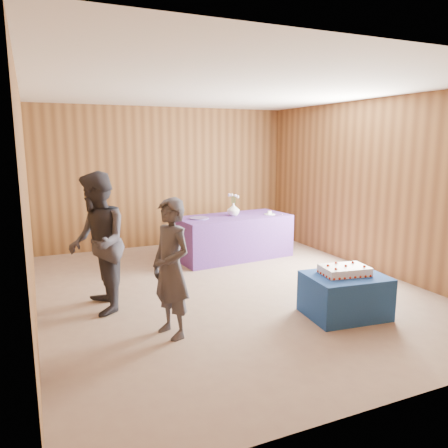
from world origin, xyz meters
TOP-DOWN VIEW (x-y plane):
  - ground at (0.00, 0.00)m, footprint 6.00×6.00m
  - room_shell at (0.00, 0.00)m, footprint 5.04×6.04m
  - cake_table at (0.85, -1.41)m, footprint 0.97×0.79m
  - serving_table at (0.77, 1.54)m, footprint 2.08×1.08m
  - sheet_cake at (0.86, -1.38)m, footprint 0.61×0.46m
  - vase at (0.79, 1.57)m, footprint 0.25×0.25m
  - flower_spray at (0.79, 1.57)m, footprint 0.21×0.21m
  - platter at (0.12, 1.52)m, footprint 0.44×0.44m
  - plate at (1.44, 1.42)m, footprint 0.24×0.24m
  - cake_slice at (1.44, 1.42)m, footprint 0.07×0.07m
  - knife at (1.52, 1.28)m, footprint 0.26×0.05m
  - guest_left at (-1.18, -1.10)m, footprint 0.50×0.62m
  - guest_right at (-1.77, -0.10)m, footprint 0.66×0.84m

SIDE VIEW (x-z plane):
  - ground at x=0.00m, z-range 0.00..0.00m
  - cake_table at x=0.85m, z-range 0.00..0.50m
  - serving_table at x=0.77m, z-range 0.00..0.75m
  - sheet_cake at x=0.86m, z-range 0.48..0.61m
  - guest_left at x=-1.18m, z-range 0.00..1.48m
  - knife at x=1.52m, z-range 0.75..0.75m
  - plate at x=1.44m, z-range 0.75..0.76m
  - platter at x=0.12m, z-range 0.75..0.77m
  - cake_slice at x=1.44m, z-range 0.75..0.83m
  - guest_right at x=-1.77m, z-range 0.00..1.70m
  - vase at x=0.79m, z-range 0.75..0.98m
  - flower_spray at x=0.79m, z-range 1.03..1.19m
  - room_shell at x=0.00m, z-range 0.44..3.16m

